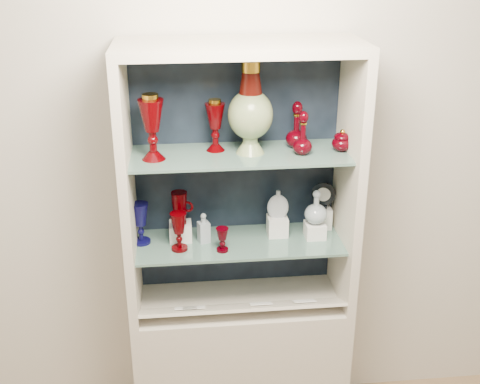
{
  "coord_description": "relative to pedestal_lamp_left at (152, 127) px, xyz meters",
  "views": [
    {
      "loc": [
        -0.25,
        -0.85,
        2.32
      ],
      "look_at": [
        0.0,
        1.53,
        1.3
      ],
      "focal_mm": 45.0,
      "sensor_mm": 36.0,
      "label": 1
    }
  ],
  "objects": [
    {
      "name": "riser_flat_flask",
      "position": [
        0.54,
        0.08,
        -0.51
      ],
      "size": [
        0.09,
        0.09,
        0.09
      ],
      "primitive_type": "cube",
      "color": "silver",
      "rests_on": "shelf_lower"
    },
    {
      "name": "shelf_upper",
      "position": [
        0.36,
        0.03,
        -0.14
      ],
      "size": [
        0.92,
        0.34,
        0.01
      ],
      "primitive_type": "cube",
      "color": "slate",
      "rests_on": "cabinet_side_left"
    },
    {
      "name": "riser_cameo_medallion",
      "position": [
        0.76,
        0.13,
        -0.51
      ],
      "size": [
        0.08,
        0.08,
        0.1
      ],
      "primitive_type": "cube",
      "color": "silver",
      "rests_on": "shelf_lower"
    },
    {
      "name": "riser_ruby_pitcher",
      "position": [
        0.1,
        0.08,
        -0.52
      ],
      "size": [
        0.1,
        0.1,
        0.08
      ],
      "primitive_type": "cube",
      "color": "silver",
      "rests_on": "shelf_lower"
    },
    {
      "name": "ruby_pitcher",
      "position": [
        0.1,
        0.08,
        -0.4
      ],
      "size": [
        0.13,
        0.09,
        0.15
      ],
      "primitive_type": null,
      "rotation": [
        0.0,
        0.0,
        -0.2
      ],
      "color": "#450002",
      "rests_on": "riser_ruby_pitcher"
    },
    {
      "name": "ruby_decanter_a",
      "position": [
        0.62,
        -0.01,
        -0.03
      ],
      "size": [
        0.11,
        0.11,
        0.21
      ],
      "primitive_type": null,
      "rotation": [
        0.0,
        0.0,
        -0.39
      ],
      "color": "#420008",
      "rests_on": "shelf_upper"
    },
    {
      "name": "cabinet_base",
      "position": [
        0.36,
        0.01,
        -1.23
      ],
      "size": [
        1.0,
        0.4,
        0.75
      ],
      "primitive_type": "cube",
      "color": "beige",
      "rests_on": "ground"
    },
    {
      "name": "clear_round_decanter",
      "position": [
        0.71,
        0.04,
        -0.41
      ],
      "size": [
        0.12,
        0.12,
        0.15
      ],
      "primitive_type": null,
      "rotation": [
        0.0,
        0.0,
        -0.14
      ],
      "color": "#8F9EA8",
      "rests_on": "riser_clear_round_decanter"
    },
    {
      "name": "pedestal_lamp_left",
      "position": [
        0.0,
        0.0,
        0.0
      ],
      "size": [
        0.12,
        0.12,
        0.27
      ],
      "primitive_type": null,
      "rotation": [
        0.0,
        0.0,
        -0.15
      ],
      "color": "#450002",
      "rests_on": "shelf_upper"
    },
    {
      "name": "cabinet_side_right",
      "position": [
        0.84,
        0.01,
        -0.28
      ],
      "size": [
        0.04,
        0.4,
        1.15
      ],
      "primitive_type": "cube",
      "color": "beige",
      "rests_on": "cabinet_base"
    },
    {
      "name": "cobalt_goblet",
      "position": [
        -0.08,
        0.06,
        -0.46
      ],
      "size": [
        0.09,
        0.09,
        0.19
      ],
      "primitive_type": null,
      "rotation": [
        0.0,
        0.0,
        0.12
      ],
      "color": "#0D0B44",
      "rests_on": "shelf_lower"
    },
    {
      "name": "label_card_3",
      "position": [
        0.11,
        -0.1,
        -0.81
      ],
      "size": [
        0.1,
        0.06,
        0.03
      ],
      "primitive_type": "cube",
      "rotation": [
        -0.44,
        0.0,
        0.0
      ],
      "color": "white",
      "rests_on": "label_ledge"
    },
    {
      "name": "riser_clear_round_decanter",
      "position": [
        0.71,
        0.04,
        -0.52
      ],
      "size": [
        0.09,
        0.09,
        0.07
      ],
      "primitive_type": "cube",
      "color": "silver",
      "rests_on": "shelf_lower"
    },
    {
      "name": "pedestal_lamp_right",
      "position": [
        0.26,
        0.09,
        -0.03
      ],
      "size": [
        0.11,
        0.11,
        0.22
      ],
      "primitive_type": null,
      "rotation": [
        0.0,
        0.0,
        0.3
      ],
      "color": "#450002",
      "rests_on": "shelf_upper"
    },
    {
      "name": "flat_flask",
      "position": [
        0.54,
        0.08,
        -0.4
      ],
      "size": [
        0.1,
        0.05,
        0.14
      ],
      "primitive_type": null,
      "rotation": [
        0.0,
        0.0,
        -0.09
      ],
      "color": "#A4ACB6",
      "rests_on": "riser_flat_flask"
    },
    {
      "name": "ruby_goblet_small",
      "position": [
        0.28,
        -0.05,
        -0.5
      ],
      "size": [
        0.06,
        0.06,
        0.11
      ],
      "primitive_type": null,
      "rotation": [
        0.0,
        0.0,
        -0.16
      ],
      "color": "#420008",
      "rests_on": "shelf_lower"
    },
    {
      "name": "label_card_0",
      "position": [
        0.14,
        -0.1,
        -0.81
      ],
      "size": [
        0.1,
        0.06,
        0.03
      ],
      "primitive_type": "cube",
      "rotation": [
        -0.44,
        0.0,
        0.0
      ],
      "color": "white",
      "rests_on": "label_ledge"
    },
    {
      "name": "lidded_bowl",
      "position": [
        0.8,
        0.02,
        -0.09
      ],
      "size": [
        0.11,
        0.11,
        0.1
      ],
      "primitive_type": null,
      "rotation": [
        0.0,
        0.0,
        0.25
      ],
      "color": "#420008",
      "rests_on": "shelf_upper"
    },
    {
      "name": "cabinet_side_left",
      "position": [
        -0.12,
        0.01,
        -0.28
      ],
      "size": [
        0.04,
        0.4,
        1.15
      ],
      "primitive_type": "cube",
      "color": "beige",
      "rests_on": "cabinet_base"
    },
    {
      "name": "shelf_lower",
      "position": [
        0.36,
        0.03,
        -0.56
      ],
      "size": [
        0.92,
        0.34,
        0.01
      ],
      "primitive_type": "cube",
      "color": "slate",
      "rests_on": "cabinet_side_left"
    },
    {
      "name": "label_card_1",
      "position": [
        0.64,
        -0.1,
        -0.81
      ],
      "size": [
        0.1,
        0.06,
        0.03
      ],
      "primitive_type": "cube",
      "rotation": [
        -0.44,
        0.0,
        0.0
      ],
      "color": "white",
      "rests_on": "label_ledge"
    },
    {
      "name": "label_ledge",
      "position": [
        0.36,
        -0.1,
        -0.83
      ],
      "size": [
        0.92,
        0.17,
        0.09
      ],
      "primitive_type": "cube",
      "rotation": [
        -0.44,
        0.0,
        0.0
      ],
      "color": "beige",
      "rests_on": "cabinet_base"
    },
    {
      "name": "cameo_medallion",
      "position": [
        0.76,
        0.13,
        -0.39
      ],
      "size": [
        0.12,
        0.07,
        0.13
      ],
      "primitive_type": null,
      "rotation": [
        0.0,
        0.0,
        -0.27
      ],
      "color": "black",
      "rests_on": "riser_cameo_medallion"
    },
    {
      "name": "ruby_decanter_b",
      "position": [
        0.61,
        0.09,
        -0.03
      ],
      "size": [
        0.1,
        0.1,
        0.22
      ],
      "primitive_type": null,
      "rotation": [
        0.0,
        0.0,
        0.08
      ],
      "color": "#420008",
      "rests_on": "shelf_upper"
    },
    {
      "name": "label_card_2",
      "position": [
        0.44,
        -0.1,
        -0.81
      ],
      "size": [
        0.1,
        0.06,
        0.03
      ],
      "primitive_type": "cube",
      "rotation": [
        -0.44,
        0.0,
        0.0
      ],
      "color": "white",
      "rests_on": "label_ledge"
    },
    {
      "name": "enamel_urn",
      "position": [
        0.41,
        0.04,
        0.06
      ],
      "size": [
        0.25,
        0.25,
        0.39
      ],
      "primitive_type": null,
      "rotation": [
        0.0,
        0.0,
        -0.4
      ],
      "color": "#104C1B",
      "rests_on": "shelf_upper"
    },
    {
      "name": "cabinet_back_panel",
      "position": [
        0.36,
        0.2,
        -0.28
      ],
      "size": [
        0.98,
        0.02,
        1.15
      ],
      "primitive_type": "cube",
      "color": "black",
      "rests_on": "cabinet_base"
    },
    {
      "name": "wall_back",
      "position": [
        0.36,
        0.23,
        -0.21
      ],
      "size": [
        3.5,
        0.02,
        2.8
      ],
      "primitive_type": "cube",
      "color": "beige",
      "rests_on": "ground"
    },
    {
      "name": "cabinet_top_cap",
      "position": [
        0.36,
        0.01,
        0.31
      ],
      "size": [
        1.0,
        0.4,
        0.04
      ],
      "primitive_type": "cube",
      "color": "beige",
      "rests_on": "cabinet_side_left"
    },
    {
      "name": "clear_square_bottle",
      "position": [
        0.2,
        0.04,
        -0.49
      ],
      "size": [
        0.06,
        0.06,
        0.14
      ],
      "primitive_type": null,
      "rotation": [
        0.0,
        0.0,
        0.3
      ],
      "color": "#8F9EA8",
      "rests_on": "shelf_lower"
    },
    {
      "name": "ruby_goblet_tall",
      "position": [
        0.09,
        -0.02,
        -0.47
      ],
      "size": [
        0.09,
        0.09,
        0.18
      ],
      "primitive_type": null,
      "rotation": [
        0.0,
        0.0,
        0.39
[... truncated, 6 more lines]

